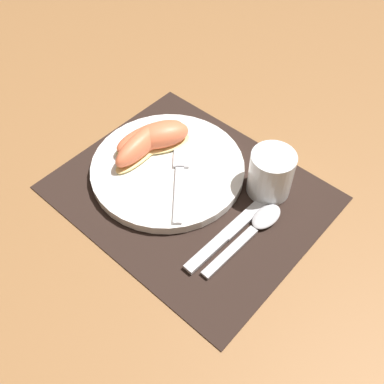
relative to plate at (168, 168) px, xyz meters
The scene contains 10 objects.
ground_plane 0.06m from the plate, ahead, with size 3.00×3.00×0.00m, color olive.
placemat 0.06m from the plate, ahead, with size 0.41×0.34×0.00m.
plate is the anchor object (origin of this frame).
juice_glass 0.17m from the plate, 28.42° to the left, with size 0.07×0.07×0.08m.
knife 0.16m from the plate, ahead, with size 0.03×0.20×0.01m.
spoon 0.18m from the plate, ahead, with size 0.04×0.17×0.01m.
fork 0.03m from the plate, ahead, with size 0.14×0.15×0.00m.
citrus_wedge_0 0.06m from the plate, 145.00° to the left, with size 0.10×0.11×0.04m.
citrus_wedge_1 0.06m from the plate, 162.73° to the left, with size 0.09×0.14×0.03m.
citrus_wedge_2 0.06m from the plate, 168.28° to the right, with size 0.05×0.13×0.04m.
Camera 1 is at (0.31, -0.35, 0.57)m, focal length 42.00 mm.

